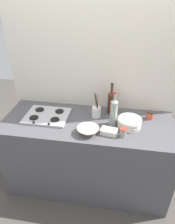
# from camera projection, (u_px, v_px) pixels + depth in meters

# --- Properties ---
(ground_plane) EXTENTS (6.00, 6.00, 0.00)m
(ground_plane) POSITION_uv_depth(u_px,v_px,m) (88.00, 181.00, 2.60)
(ground_plane) COLOR #47423D
(ground_plane) RESTS_ON ground
(counter_block) EXTENTS (1.80, 0.70, 0.90)m
(counter_block) POSITION_uv_depth(u_px,v_px,m) (88.00, 154.00, 2.37)
(counter_block) COLOR #4C4C51
(counter_block) RESTS_ON ground
(backsplash_panel) EXTENTS (1.90, 0.06, 2.53)m
(backsplash_panel) POSITION_uv_depth(u_px,v_px,m) (93.00, 75.00, 2.27)
(backsplash_panel) COLOR beige
(backsplash_panel) RESTS_ON ground
(stovetop_hob) EXTENTS (0.46, 0.38, 0.04)m
(stovetop_hob) POSITION_uv_depth(u_px,v_px,m) (47.00, 116.00, 2.22)
(stovetop_hob) COLOR #B2B2B7
(stovetop_hob) RESTS_ON counter_block
(plate_stack) EXTENTS (0.24, 0.24, 0.09)m
(plate_stack) POSITION_uv_depth(u_px,v_px,m) (129.00, 122.00, 2.05)
(plate_stack) COLOR silver
(plate_stack) RESTS_ON counter_block
(wine_bottle_leftmost) EXTENTS (0.07, 0.07, 0.37)m
(wine_bottle_leftmost) POSITION_uv_depth(u_px,v_px,m) (114.00, 112.00, 2.02)
(wine_bottle_leftmost) COLOR gray
(wine_bottle_leftmost) RESTS_ON counter_block
(wine_bottle_mid_left) EXTENTS (0.08, 0.08, 0.35)m
(wine_bottle_mid_left) POSITION_uv_depth(u_px,v_px,m) (111.00, 102.00, 2.22)
(wine_bottle_mid_left) COLOR #472314
(wine_bottle_mid_left) RESTS_ON counter_block
(mixing_bowl) EXTENTS (0.21, 0.21, 0.06)m
(mixing_bowl) POSITION_uv_depth(u_px,v_px,m) (88.00, 130.00, 1.95)
(mixing_bowl) COLOR beige
(mixing_bowl) RESTS_ON counter_block
(butter_dish) EXTENTS (0.17, 0.12, 0.05)m
(butter_dish) POSITION_uv_depth(u_px,v_px,m) (109.00, 132.00, 1.95)
(butter_dish) COLOR silver
(butter_dish) RESTS_ON counter_block
(utensil_crock) EXTENTS (0.10, 0.10, 0.30)m
(utensil_crock) POSITION_uv_depth(u_px,v_px,m) (96.00, 111.00, 2.19)
(utensil_crock) COLOR silver
(utensil_crock) RESTS_ON counter_block
(condiment_jar_front) EXTENTS (0.08, 0.08, 0.09)m
(condiment_jar_front) POSITION_uv_depth(u_px,v_px,m) (150.00, 115.00, 2.17)
(condiment_jar_front) COLOR #C64C2D
(condiment_jar_front) RESTS_ON counter_block
(condiment_jar_rear) EXTENTS (0.06, 0.06, 0.09)m
(condiment_jar_rear) POSITION_uv_depth(u_px,v_px,m) (123.00, 132.00, 1.91)
(condiment_jar_rear) COLOR #9E998C
(condiment_jar_rear) RESTS_ON counter_block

